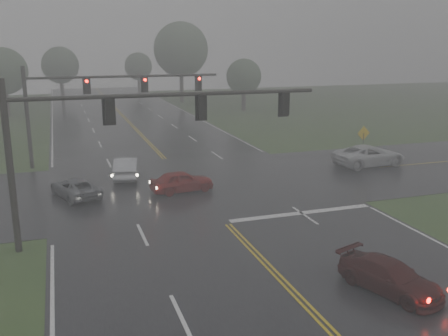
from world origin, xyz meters
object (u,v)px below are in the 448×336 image
object	(u,v)px
car_grey	(76,197)
signal_gantry_near	(114,127)
pickup_white	(368,166)
sedan_maroon	(388,291)
sedan_red	(182,192)
signal_gantry_far	(91,95)
sedan_silver	(127,178)

from	to	relation	value
car_grey	signal_gantry_near	size ratio (longest dim) A/B	0.29
pickup_white	signal_gantry_near	xyz separation A→B (m)	(-20.23, -9.02, 5.53)
sedan_maroon	signal_gantry_near	xyz separation A→B (m)	(-9.11, 8.65, 5.53)
sedan_red	signal_gantry_far	bearing A→B (deg)	19.65
signal_gantry_far	sedan_silver	bearing A→B (deg)	-70.89
pickup_white	sedan_maroon	bearing A→B (deg)	143.74
sedan_maroon	sedan_red	size ratio (longest dim) A/B	1.04
sedan_silver	signal_gantry_far	xyz separation A→B (m)	(-1.79, 5.17, 5.42)
car_grey	signal_gantry_far	bearing A→B (deg)	-121.26
signal_gantry_near	signal_gantry_far	size ratio (longest dim) A/B	1.00
car_grey	pickup_white	size ratio (longest dim) A/B	0.75
sedan_silver	pickup_white	world-z (taller)	pickup_white
sedan_maroon	signal_gantry_near	size ratio (longest dim) A/B	0.28
sedan_red	car_grey	distance (m)	6.59
pickup_white	signal_gantry_near	distance (m)	22.82
sedan_maroon	sedan_red	bearing A→B (deg)	86.81
sedan_maroon	sedan_silver	xyz separation A→B (m)	(-7.25, 19.96, 0.00)
pickup_white	signal_gantry_far	size ratio (longest dim) A/B	0.38
car_grey	signal_gantry_near	distance (m)	9.65
sedan_maroon	signal_gantry_near	world-z (taller)	signal_gantry_near
pickup_white	signal_gantry_near	size ratio (longest dim) A/B	0.39
sedan_maroon	sedan_red	xyz separation A→B (m)	(-4.36, 15.41, 0.00)
sedan_maroon	pickup_white	xyz separation A→B (m)	(11.12, 17.67, 0.00)
sedan_maroon	signal_gantry_far	xyz separation A→B (m)	(-9.04, 25.12, 5.42)
sedan_silver	car_grey	xyz separation A→B (m)	(-3.62, -3.60, 0.00)
pickup_white	signal_gantry_near	world-z (taller)	signal_gantry_near
car_grey	signal_gantry_near	bearing A→B (deg)	83.44
sedan_maroon	signal_gantry_far	size ratio (longest dim) A/B	0.28
sedan_maroon	pickup_white	world-z (taller)	pickup_white
sedan_red	signal_gantry_far	xyz separation A→B (m)	(-4.68, 9.71, 5.42)
sedan_silver	pickup_white	bearing A→B (deg)	-176.02
sedan_red	signal_gantry_near	distance (m)	9.94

